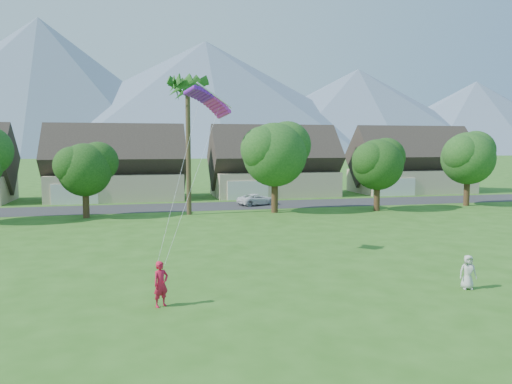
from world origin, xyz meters
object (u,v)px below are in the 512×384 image
object	(u,v)px
watcher	(468,272)
parked_car	(257,199)
kite_flyer	(161,284)
parafoil_kite	(209,99)

from	to	relation	value
watcher	parked_car	xyz separation A→B (m)	(-2.20, 31.95, -0.18)
kite_flyer	parafoil_kite	xyz separation A→B (m)	(3.06, 7.94, 8.03)
parked_car	parafoil_kite	xyz separation A→B (m)	(-8.25, -23.34, 8.36)
kite_flyer	watcher	distance (m)	13.53
watcher	parked_car	bearing A→B (deg)	108.98
kite_flyer	parked_car	world-z (taller)	kite_flyer
kite_flyer	parked_car	xyz separation A→B (m)	(11.31, 31.29, -0.33)
kite_flyer	watcher	xyz separation A→B (m)	(13.51, -0.67, -0.15)
parafoil_kite	parked_car	bearing A→B (deg)	47.93
parked_car	parafoil_kite	distance (m)	26.13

